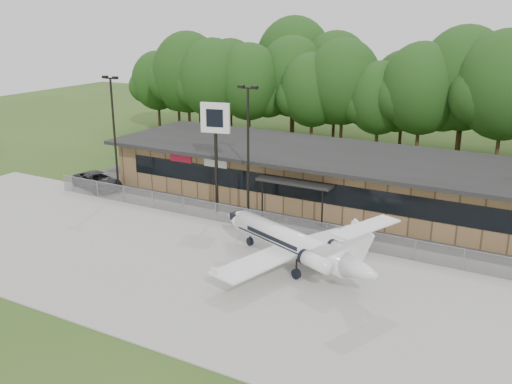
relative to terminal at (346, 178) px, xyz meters
The scene contains 11 objects.
ground 24.04m from the terminal, 89.99° to the right, with size 160.00×160.00×0.00m, color #2F4C1B.
apron 16.08m from the terminal, 89.99° to the right, with size 64.00×18.00×0.08m, color #9E9B93.
parking_lot 4.93m from the terminal, 89.96° to the right, with size 50.00×9.00×0.06m, color #383835.
terminal is the anchor object (origin of this frame).
fence 9.05m from the terminal, 89.98° to the right, with size 46.00×0.04×1.52m.
treeline 18.83m from the terminal, 89.99° to the left, with size 72.00×12.00×15.00m, color #1A3811, non-canonical shape.
light_pole_left 19.84m from the terminal, 157.54° to the right, with size 1.55×0.30×10.23m.
light_pole_mid 9.73m from the terminal, 123.89° to the right, with size 1.55×0.30×10.23m.
business_jet 13.67m from the terminal, 82.33° to the right, with size 13.20×11.79×4.52m.
suv 22.07m from the terminal, 161.57° to the right, with size 2.52×5.45×1.52m, color #27282A.
pole_sign 11.65m from the terminal, 138.29° to the right, with size 2.29×0.74×8.74m.
Camera 1 is at (15.39, -19.00, 15.19)m, focal length 40.00 mm.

